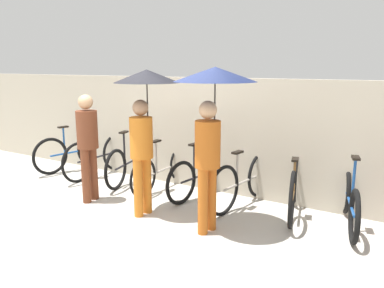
% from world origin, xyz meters
% --- Properties ---
extents(ground_plane, '(30.00, 30.00, 0.00)m').
position_xyz_m(ground_plane, '(0.00, 0.00, 0.00)').
color(ground_plane, '#B7B2A8').
extents(back_wall, '(14.45, 0.12, 1.91)m').
position_xyz_m(back_wall, '(0.00, 2.08, 0.95)').
color(back_wall, '#B2A893').
rests_on(back_wall, ground).
extents(parked_bicycle_0, '(0.51, 1.67, 1.06)m').
position_xyz_m(parked_bicycle_0, '(-2.65, 1.72, 0.38)').
color(parked_bicycle_0, black).
rests_on(parked_bicycle_0, ground).
extents(parked_bicycle_1, '(0.44, 1.76, 1.11)m').
position_xyz_m(parked_bicycle_1, '(-1.89, 1.69, 0.39)').
color(parked_bicycle_1, black).
rests_on(parked_bicycle_1, ground).
extents(parked_bicycle_2, '(0.54, 1.69, 1.02)m').
position_xyz_m(parked_bicycle_2, '(-1.14, 1.71, 0.37)').
color(parked_bicycle_2, black).
rests_on(parked_bicycle_2, ground).
extents(parked_bicycle_3, '(0.44, 1.75, 1.10)m').
position_xyz_m(parked_bicycle_3, '(-0.38, 1.71, 0.35)').
color(parked_bicycle_3, black).
rests_on(parked_bicycle_3, ground).
extents(parked_bicycle_4, '(0.44, 1.65, 1.01)m').
position_xyz_m(parked_bicycle_4, '(0.38, 1.69, 0.36)').
color(parked_bicycle_4, black).
rests_on(parked_bicycle_4, ground).
extents(parked_bicycle_5, '(0.46, 1.75, 1.03)m').
position_xyz_m(parked_bicycle_5, '(1.14, 1.66, 0.38)').
color(parked_bicycle_5, black).
rests_on(parked_bicycle_5, ground).
extents(parked_bicycle_6, '(0.54, 1.73, 0.99)m').
position_xyz_m(parked_bicycle_6, '(1.89, 1.72, 0.40)').
color(parked_bicycle_6, black).
rests_on(parked_bicycle_6, ground).
extents(parked_bicycle_7, '(0.57, 1.64, 1.00)m').
position_xyz_m(parked_bicycle_7, '(2.65, 1.66, 0.35)').
color(parked_bicycle_7, black).
rests_on(parked_bicycle_7, ground).
extents(pedestrian_leading, '(0.32, 0.32, 1.67)m').
position_xyz_m(pedestrian_leading, '(-1.00, 0.60, 0.98)').
color(pedestrian_leading, brown).
rests_on(pedestrian_leading, ground).
extents(pedestrian_center, '(0.92, 0.92, 2.05)m').
position_xyz_m(pedestrian_center, '(0.06, 0.67, 1.57)').
color(pedestrian_center, '#C66B1E').
rests_on(pedestrian_center, ground).
extents(pedestrian_trailing, '(1.03, 1.03, 2.09)m').
position_xyz_m(pedestrian_trailing, '(1.12, 0.64, 1.65)').
color(pedestrian_trailing, '#B25619').
rests_on(pedestrian_trailing, ground).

